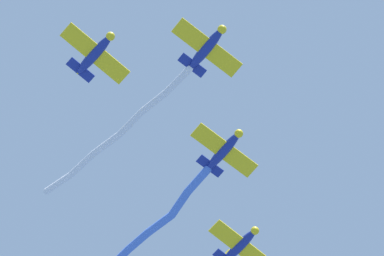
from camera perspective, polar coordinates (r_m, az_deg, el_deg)
The scene contains 6 objects.
airplane_lead at distance 76.39m, azimuth 0.98°, elevation 5.25°, with size 6.91×5.27×1.70m.
smoke_trail_lead at distance 80.71m, azimuth -4.88°, elevation -0.36°, with size 2.91×19.40×3.12m.
airplane_left_wing at distance 79.68m, azimuth 2.11°, elevation -1.46°, with size 6.91×5.27×1.70m.
smoke_trail_left_wing at distance 83.71m, azimuth -3.65°, elevation -7.39°, with size 3.77×20.58×1.73m.
airplane_right_wing at distance 77.31m, azimuth -6.34°, elevation 4.85°, with size 6.91×5.23×1.70m.
airplane_slot at distance 83.73m, azimuth 3.16°, elevation -7.66°, with size 6.91×5.24×1.70m.
Camera 1 is at (-18.63, -13.67, 6.85)m, focal length 81.75 mm.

